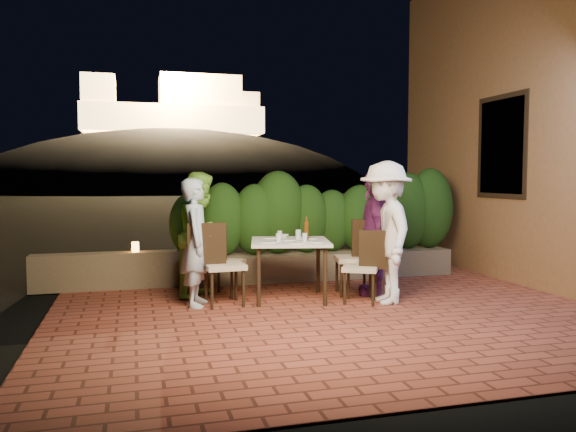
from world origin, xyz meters
name	(u,v)px	position (x,y,z in m)	size (l,w,h in m)	color
ground	(368,316)	(0.00, 0.00, -0.02)	(400.00, 400.00, 0.00)	black
terrace_floor	(351,311)	(0.00, 0.50, -0.07)	(7.00, 6.00, 0.15)	brown
building_wall	(526,118)	(3.60, 2.00, 2.50)	(1.60, 5.00, 5.00)	#97683B
window_pane	(503,147)	(2.82, 1.50, 2.00)	(0.08, 1.00, 1.40)	black
window_frame	(503,147)	(2.81, 1.50, 2.00)	(0.06, 1.15, 1.55)	black
planter	(320,265)	(0.20, 2.30, 0.20)	(4.20, 0.55, 0.40)	#706347
hedge	(320,216)	(0.20, 2.30, 0.95)	(4.00, 0.70, 1.10)	#1A3B10
parapet	(115,270)	(-2.80, 2.30, 0.25)	(2.20, 0.30, 0.50)	#706347
hill	(175,225)	(2.00, 60.00, -4.00)	(52.00, 40.00, 22.00)	black
fortress	(173,98)	(2.00, 60.00, 10.50)	(26.00, 8.00, 8.00)	#FFCC7A
dining_table	(290,270)	(-0.63, 1.00, 0.38)	(0.97, 0.97, 0.75)	white
plate_nw	(268,242)	(-0.96, 0.83, 0.76)	(0.20, 0.20, 0.01)	white
plate_sw	(270,238)	(-0.82, 1.30, 0.76)	(0.22, 0.22, 0.01)	white
plate_ne	(316,242)	(-0.39, 0.71, 0.76)	(0.20, 0.20, 0.01)	white
plate_se	(308,238)	(-0.36, 1.13, 0.76)	(0.24, 0.24, 0.01)	white
plate_centre	(288,240)	(-0.65, 1.02, 0.76)	(0.19, 0.19, 0.01)	white
plate_front	(297,243)	(-0.64, 0.66, 0.76)	(0.20, 0.20, 0.01)	white
glass_nw	(278,237)	(-0.81, 0.90, 0.80)	(0.06, 0.06, 0.10)	silver
glass_sw	(280,235)	(-0.71, 1.23, 0.80)	(0.06, 0.06, 0.10)	silver
glass_ne	(305,237)	(-0.49, 0.83, 0.80)	(0.06, 0.06, 0.10)	silver
glass_se	(298,234)	(-0.49, 1.11, 0.81)	(0.07, 0.07, 0.12)	silver
beer_bottle	(306,228)	(-0.43, 0.97, 0.90)	(0.06, 0.06, 0.30)	#542F0E
bowl	(283,236)	(-0.64, 1.34, 0.77)	(0.16, 0.16, 0.04)	white
chair_left_front	(224,264)	(-1.49, 0.89, 0.50)	(0.46, 0.46, 1.00)	black
chair_left_back	(225,261)	(-1.40, 1.42, 0.46)	(0.43, 0.43, 0.92)	black
chair_right_front	(360,266)	(0.15, 0.58, 0.45)	(0.42, 0.42, 0.90)	black
chair_right_back	(353,257)	(0.25, 1.05, 0.50)	(0.46, 0.46, 0.99)	black
diner_blue	(197,242)	(-1.81, 0.94, 0.77)	(0.56, 0.37, 1.53)	silver
diner_green	(202,234)	(-1.68, 1.49, 0.81)	(0.78, 0.61, 1.61)	#8BDB44
diner_white	(386,232)	(0.44, 0.49, 0.87)	(1.12, 0.65, 1.74)	white
diner_purple	(374,232)	(0.52, 1.00, 0.82)	(0.96, 0.40, 1.64)	#682260
parapet_lamp	(135,247)	(-2.52, 2.30, 0.57)	(0.10, 0.10, 0.14)	orange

